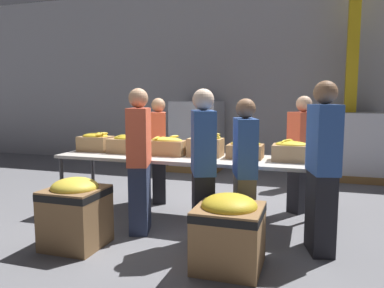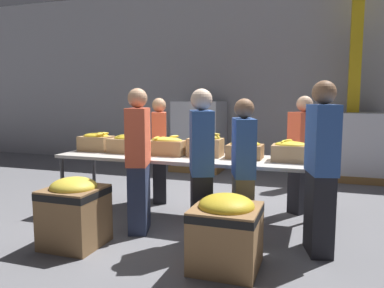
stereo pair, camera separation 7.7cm
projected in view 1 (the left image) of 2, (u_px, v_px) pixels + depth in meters
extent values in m
plane|color=slate|center=(183.00, 217.00, 4.84)|extent=(30.00, 30.00, 0.00)
cube|color=#A8A8AD|center=(241.00, 77.00, 8.31)|extent=(16.00, 0.08, 4.00)
cube|color=beige|center=(183.00, 158.00, 4.75)|extent=(3.25, 0.85, 0.04)
cylinder|color=#38383D|center=(62.00, 186.00, 4.93)|extent=(0.05, 0.05, 0.76)
cylinder|color=#38383D|center=(311.00, 207.00, 3.97)|extent=(0.05, 0.05, 0.76)
cylinder|color=#38383D|center=(93.00, 175.00, 5.62)|extent=(0.05, 0.05, 0.76)
cylinder|color=#38383D|center=(311.00, 191.00, 4.66)|extent=(0.05, 0.05, 0.76)
cube|color=tan|center=(95.00, 144.00, 5.22)|extent=(0.43, 0.31, 0.20)
ellipsoid|color=gold|center=(95.00, 136.00, 5.20)|extent=(0.37, 0.26, 0.08)
ellipsoid|color=gold|center=(100.00, 135.00, 5.09)|extent=(0.11, 0.17, 0.04)
ellipsoid|color=gold|center=(96.00, 134.00, 5.16)|extent=(0.21, 0.08, 0.05)
ellipsoid|color=gold|center=(100.00, 134.00, 5.15)|extent=(0.20, 0.14, 0.04)
ellipsoid|color=gold|center=(102.00, 134.00, 5.16)|extent=(0.15, 0.18, 0.05)
cube|color=tan|center=(127.00, 146.00, 5.04)|extent=(0.48, 0.31, 0.19)
ellipsoid|color=yellow|center=(127.00, 138.00, 5.02)|extent=(0.38, 0.25, 0.09)
ellipsoid|color=yellow|center=(130.00, 136.00, 5.08)|extent=(0.19, 0.09, 0.04)
ellipsoid|color=yellow|center=(122.00, 136.00, 5.06)|extent=(0.06, 0.22, 0.04)
ellipsoid|color=yellow|center=(124.00, 136.00, 4.97)|extent=(0.18, 0.07, 0.04)
ellipsoid|color=yellow|center=(129.00, 137.00, 4.95)|extent=(0.21, 0.12, 0.04)
cube|color=#A37A4C|center=(167.00, 148.00, 4.82)|extent=(0.48, 0.26, 0.19)
ellipsoid|color=yellow|center=(167.00, 140.00, 4.81)|extent=(0.42, 0.22, 0.08)
ellipsoid|color=yellow|center=(175.00, 136.00, 4.85)|extent=(0.11, 0.14, 0.04)
ellipsoid|color=yellow|center=(162.00, 138.00, 4.89)|extent=(0.06, 0.21, 0.06)
ellipsoid|color=yellow|center=(157.00, 138.00, 4.77)|extent=(0.05, 0.21, 0.04)
cube|color=tan|center=(205.00, 147.00, 4.75)|extent=(0.43, 0.28, 0.23)
ellipsoid|color=yellow|center=(206.00, 138.00, 4.73)|extent=(0.39, 0.25, 0.13)
ellipsoid|color=yellow|center=(205.00, 135.00, 4.69)|extent=(0.14, 0.12, 0.04)
ellipsoid|color=yellow|center=(214.00, 134.00, 4.66)|extent=(0.16, 0.08, 0.05)
cube|color=olive|center=(245.00, 151.00, 4.59)|extent=(0.42, 0.33, 0.17)
ellipsoid|color=gold|center=(245.00, 144.00, 4.58)|extent=(0.36, 0.28, 0.09)
ellipsoid|color=gold|center=(243.00, 140.00, 4.55)|extent=(0.13, 0.18, 0.05)
ellipsoid|color=gold|center=(237.00, 142.00, 4.54)|extent=(0.08, 0.18, 0.05)
ellipsoid|color=gold|center=(241.00, 141.00, 4.62)|extent=(0.16, 0.14, 0.05)
cube|color=tan|center=(291.00, 153.00, 4.36)|extent=(0.43, 0.31, 0.19)
ellipsoid|color=yellow|center=(292.00, 144.00, 4.35)|extent=(0.37, 0.27, 0.07)
ellipsoid|color=yellow|center=(291.00, 142.00, 4.39)|extent=(0.14, 0.14, 0.04)
ellipsoid|color=yellow|center=(291.00, 143.00, 4.31)|extent=(0.16, 0.13, 0.04)
ellipsoid|color=yellow|center=(288.00, 140.00, 4.40)|extent=(0.12, 0.17, 0.04)
ellipsoid|color=yellow|center=(284.00, 141.00, 4.38)|extent=(0.08, 0.19, 0.04)
cube|color=#6B604C|center=(244.00, 210.00, 3.95)|extent=(0.29, 0.39, 0.73)
cube|color=#2D5199|center=(245.00, 147.00, 3.87)|extent=(0.33, 0.45, 0.60)
sphere|color=#896042|center=(246.00, 108.00, 3.82)|extent=(0.21, 0.21, 0.21)
cube|color=#2D3856|center=(140.00, 198.00, 4.30)|extent=(0.31, 0.42, 0.78)
cube|color=#EA5B3D|center=(139.00, 137.00, 4.21)|extent=(0.34, 0.49, 0.64)
sphere|color=tan|center=(138.00, 98.00, 4.16)|extent=(0.22, 0.22, 0.22)
cube|color=black|center=(301.00, 185.00, 5.05)|extent=(0.36, 0.40, 0.74)
cube|color=#EA5B3D|center=(303.00, 135.00, 4.97)|extent=(0.41, 0.46, 0.61)
sphere|color=#DBAD89|center=(304.00, 104.00, 4.92)|extent=(0.21, 0.21, 0.21)
cube|color=black|center=(320.00, 213.00, 3.71)|extent=(0.30, 0.43, 0.81)
cube|color=#2D5199|center=(324.00, 139.00, 3.62)|extent=(0.33, 0.50, 0.67)
sphere|color=#896042|center=(326.00, 92.00, 3.57)|extent=(0.23, 0.23, 0.23)
cube|color=black|center=(159.00, 177.00, 5.55)|extent=(0.31, 0.40, 0.73)
cube|color=#EA5B3D|center=(159.00, 133.00, 5.47)|extent=(0.35, 0.46, 0.60)
sphere|color=tan|center=(158.00, 105.00, 5.42)|extent=(0.21, 0.21, 0.21)
cube|color=black|center=(203.00, 210.00, 3.87)|extent=(0.33, 0.42, 0.77)
cube|color=#2D5199|center=(203.00, 142.00, 3.79)|extent=(0.37, 0.49, 0.64)
sphere|color=beige|center=(203.00, 100.00, 3.73)|extent=(0.22, 0.22, 0.22)
cube|color=olive|center=(76.00, 217.00, 3.87)|extent=(0.56, 0.56, 0.62)
cube|color=black|center=(75.00, 194.00, 3.84)|extent=(0.57, 0.57, 0.07)
ellipsoid|color=yellow|center=(75.00, 187.00, 3.83)|extent=(0.48, 0.48, 0.20)
cube|color=olive|center=(229.00, 237.00, 3.38)|extent=(0.59, 0.59, 0.57)
cube|color=black|center=(229.00, 213.00, 3.35)|extent=(0.60, 0.60, 0.07)
ellipsoid|color=gold|center=(229.00, 206.00, 3.34)|extent=(0.50, 0.50, 0.21)
cube|color=gold|center=(352.00, 74.00, 7.10)|extent=(0.21, 0.21, 4.00)
cube|color=olive|center=(356.00, 175.00, 7.17)|extent=(0.99, 0.99, 0.13)
cube|color=silver|center=(357.00, 143.00, 7.09)|extent=(0.91, 0.91, 1.14)
cube|color=olive|center=(197.00, 166.00, 8.16)|extent=(1.06, 1.06, 0.13)
cube|color=#B2B7C1|center=(197.00, 133.00, 8.07)|extent=(0.97, 0.97, 1.34)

